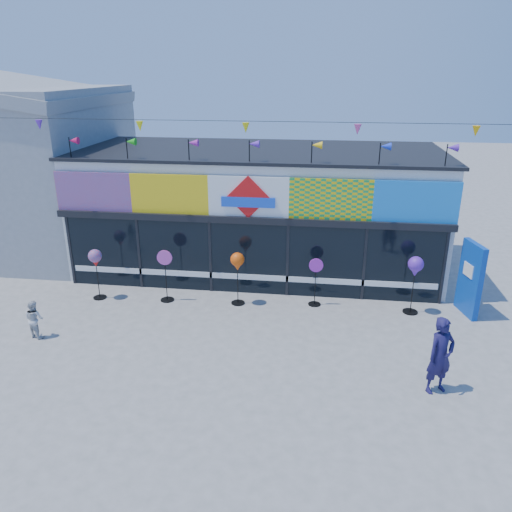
% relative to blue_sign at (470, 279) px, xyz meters
% --- Properties ---
extents(ground, '(80.00, 80.00, 0.00)m').
position_rel_blue_sign_xyz_m(ground, '(-6.41, -2.84, -1.07)').
color(ground, slate).
rests_on(ground, ground).
extents(kite_shop, '(16.00, 5.70, 5.31)m').
position_rel_blue_sign_xyz_m(kite_shop, '(-6.41, 3.10, 0.97)').
color(kite_shop, white).
rests_on(kite_shop, ground).
extents(neighbour_building, '(8.18, 7.20, 6.87)m').
position_rel_blue_sign_xyz_m(neighbour_building, '(-16.41, 4.16, 2.13)').
color(neighbour_building, '#95989A').
rests_on(neighbour_building, ground).
extents(blue_sign, '(0.41, 1.07, 2.13)m').
position_rel_blue_sign_xyz_m(blue_sign, '(0.00, 0.00, 0.00)').
color(blue_sign, '#0B40A7').
rests_on(blue_sign, ground).
extents(spinner_0, '(0.40, 0.40, 1.59)m').
position_rel_blue_sign_xyz_m(spinner_0, '(-10.91, -0.42, 0.20)').
color(spinner_0, black).
rests_on(spinner_0, ground).
extents(spinner_1, '(0.46, 0.41, 1.62)m').
position_rel_blue_sign_xyz_m(spinner_1, '(-8.80, -0.31, -0.22)').
color(spinner_1, black).
rests_on(spinner_1, ground).
extents(spinner_2, '(0.41, 0.41, 1.62)m').
position_rel_blue_sign_xyz_m(spinner_2, '(-6.62, -0.24, 0.23)').
color(spinner_2, black).
rests_on(spinner_2, ground).
extents(spinner_3, '(0.41, 0.38, 1.47)m').
position_rel_blue_sign_xyz_m(spinner_3, '(-4.34, -0.02, -0.29)').
color(spinner_3, black).
rests_on(spinner_3, ground).
extents(spinner_4, '(0.44, 0.44, 1.72)m').
position_rel_blue_sign_xyz_m(spinner_4, '(-1.57, -0.16, 0.31)').
color(spinner_4, black).
rests_on(spinner_4, ground).
extents(adult_man, '(0.77, 0.68, 1.76)m').
position_rel_blue_sign_xyz_m(adult_man, '(-1.60, -3.96, -0.19)').
color(adult_man, '#1A1543').
rests_on(adult_man, ground).
extents(child, '(0.57, 0.45, 1.04)m').
position_rel_blue_sign_xyz_m(child, '(-11.56, -2.90, -0.55)').
color(child, silver).
rests_on(child, ground).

